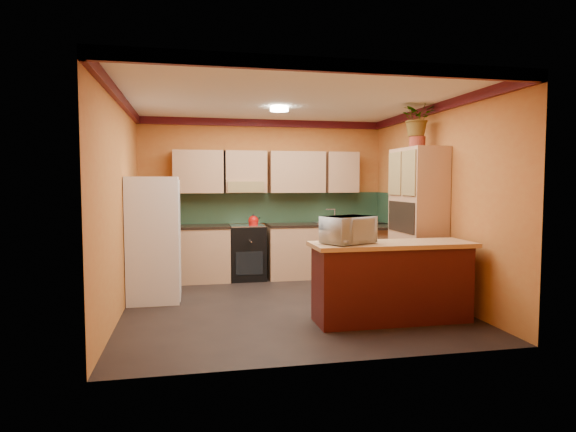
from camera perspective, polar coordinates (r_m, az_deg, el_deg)
The scene contains 15 objects.
room_shell at distance 6.59m, azimuth -0.34°, elevation 8.04°, with size 4.24×4.24×2.72m.
base_cabinets_back at distance 8.20m, azimuth -0.50°, elevation -4.31°, with size 3.65×0.60×0.88m, color tan.
countertop_back at distance 8.15m, azimuth -0.50°, elevation -1.10°, with size 3.65×0.62×0.04m, color black.
stove at distance 8.10m, azimuth -4.86°, elevation -4.32°, with size 0.58×0.58×0.91m, color black.
kettle at distance 8.00m, azimuth -4.13°, elevation -0.49°, with size 0.17×0.17×0.18m, color #AA0F0B, non-canonical shape.
sink at distance 8.33m, azimuth 4.74°, elevation -0.77°, with size 0.48×0.40×0.03m, color silver.
base_cabinets_right at distance 8.11m, azimuth 10.77°, elevation -4.48°, with size 0.60×0.80×0.88m, color tan.
countertop_right at distance 8.05m, azimuth 10.82°, elevation -1.24°, with size 0.62×0.80×0.04m, color black.
fridge at distance 6.81m, azimuth -15.64°, elevation -2.68°, with size 0.68×0.66×1.70m, color white.
pantry at distance 6.94m, azimuth 15.08°, elevation -0.89°, with size 0.48×0.90×2.10m, color tan.
fern_pot at distance 6.98m, azimuth 15.07°, elevation 8.42°, with size 0.22×0.22×0.16m, color maroon.
fern at distance 7.02m, azimuth 15.12°, elevation 11.16°, with size 0.46×0.40×0.51m, color tan.
breakfast_bar at distance 5.80m, azimuth 12.19°, elevation -7.88°, with size 1.80×0.55×0.88m, color #4B1112.
bar_top at distance 5.72m, azimuth 12.26°, elevation -3.32°, with size 1.90×0.65×0.05m, color tan.
microwave at distance 5.51m, azimuth 7.14°, elevation -1.64°, with size 0.56×0.38×0.31m, color white.
Camera 1 is at (-1.26, -6.16, 1.62)m, focal length 30.00 mm.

